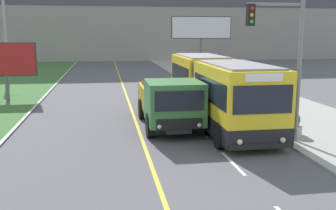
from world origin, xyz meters
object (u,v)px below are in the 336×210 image
object	(u,v)px
utility_pole_far	(5,24)
dump_truck	(171,104)
billboard_small	(5,61)
planter_round_second	(255,106)
planter_round_near	(291,124)
traffic_light_mast	(284,50)
city_bus	(216,90)
billboard_large	(201,30)

from	to	relation	value
utility_pole_far	dump_truck	bearing A→B (deg)	-61.03
billboard_small	planter_round_second	xyz separation A→B (m)	(13.98, -6.96, -2.02)
dump_truck	utility_pole_far	bearing A→B (deg)	118.97
billboard_small	planter_round_second	world-z (taller)	billboard_small
utility_pole_far	planter_round_near	xyz separation A→B (m)	(16.60, -23.10, -4.61)
billboard_small	planter_round_near	bearing A→B (deg)	-38.59
planter_round_near	traffic_light_mast	bearing A→B (deg)	-133.89
utility_pole_far	traffic_light_mast	bearing A→B (deg)	-56.91
planter_round_near	utility_pole_far	bearing A→B (deg)	125.70
dump_truck	utility_pole_far	size ratio (longest dim) A/B	0.63
dump_truck	planter_round_second	xyz separation A→B (m)	(4.88, 2.30, -0.64)
city_bus	traffic_light_mast	world-z (taller)	traffic_light_mast
dump_truck	planter_round_second	distance (m)	5.44
planter_round_second	planter_round_near	bearing A→B (deg)	-90.50
dump_truck	planter_round_near	xyz separation A→B (m)	(4.85, -1.87, -0.67)
utility_pole_far	billboard_large	distance (m)	18.34
city_bus	planter_round_second	distance (m)	2.67
planter_round_near	planter_round_second	bearing A→B (deg)	89.50
billboard_small	planter_round_second	bearing A→B (deg)	-26.46
utility_pole_far	billboard_small	bearing A→B (deg)	-77.49
billboard_large	city_bus	bearing A→B (deg)	-101.67
utility_pole_far	billboard_small	distance (m)	12.52
utility_pole_far	billboard_large	world-z (taller)	utility_pole_far
city_bus	billboard_small	xyz separation A→B (m)	(-11.63, 7.70, 1.01)
billboard_small	city_bus	bearing A→B (deg)	-33.53
billboard_large	billboard_small	xyz separation A→B (m)	(-15.68, -11.90, -2.04)
utility_pole_far	planter_round_near	bearing A→B (deg)	-54.30
planter_round_near	billboard_small	bearing A→B (deg)	141.41
traffic_light_mast	billboard_small	size ratio (longest dim) A/B	1.51
utility_pole_far	billboard_large	xyz separation A→B (m)	(18.33, -0.07, -0.50)
utility_pole_far	planter_round_near	distance (m)	28.81
city_bus	dump_truck	xyz separation A→B (m)	(-2.53, -1.55, -0.37)
billboard_small	dump_truck	bearing A→B (deg)	-45.50
traffic_light_mast	planter_round_near	xyz separation A→B (m)	(0.92, 0.96, -3.16)
traffic_light_mast	utility_pole_far	bearing A→B (deg)	123.09
utility_pole_far	billboard_small	world-z (taller)	utility_pole_far
city_bus	planter_round_second	size ratio (longest dim) A/B	10.82
traffic_light_mast	planter_round_near	bearing A→B (deg)	46.11
billboard_large	dump_truck	bearing A→B (deg)	-107.27
planter_round_near	city_bus	bearing A→B (deg)	124.08
dump_truck	planter_round_near	bearing A→B (deg)	-21.09
city_bus	billboard_large	size ratio (longest dim) A/B	1.98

